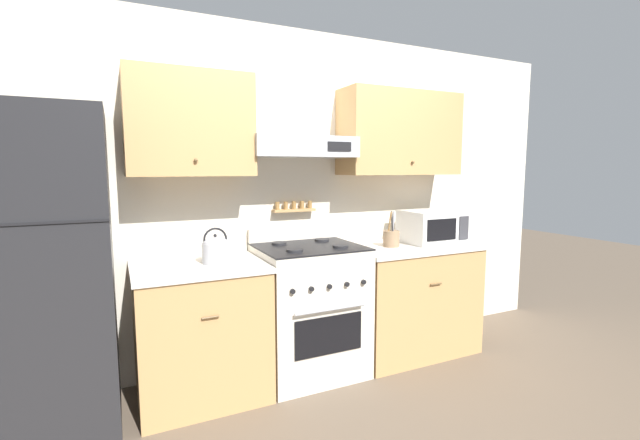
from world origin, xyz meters
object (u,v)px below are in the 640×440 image
Objects in this scene: utensil_crock at (391,238)px; microwave at (432,226)px; stove_range at (309,309)px; refrigerator at (41,276)px; tea_kettle at (216,249)px.

microwave is at bearing 2.43° from utensil_crock.
stove_range is at bearing -179.74° from microwave.
tea_kettle is at bearing 1.29° from refrigerator.
refrigerator reaches higher than stove_range.
refrigerator is 6.52× the size of utensil_crock.
tea_kettle reaches higher than stove_range.
refrigerator is at bearing -178.80° from stove_range.
microwave reaches higher than tea_kettle.
stove_range is 0.85m from utensil_crock.
refrigerator is 2.76m from microwave.
utensil_crock is (-0.42, -0.02, -0.06)m from microwave.
microwave is at bearing 0.57° from tea_kettle.
refrigerator is 2.34m from utensil_crock.
stove_range is 1.69m from refrigerator.
refrigerator reaches higher than utensil_crock.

